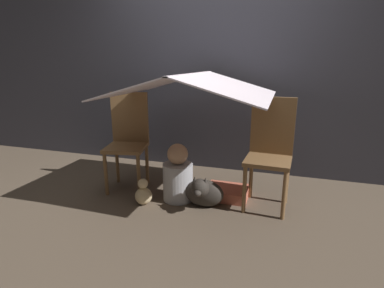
# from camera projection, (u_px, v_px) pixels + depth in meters

# --- Properties ---
(ground_plane) EXTENTS (8.80, 8.80, 0.00)m
(ground_plane) POSITION_uv_depth(u_px,v_px,m) (187.00, 204.00, 2.82)
(ground_plane) COLOR brown
(wall_back) EXTENTS (7.00, 0.05, 2.50)m
(wall_back) POSITION_uv_depth(u_px,v_px,m) (216.00, 65.00, 3.47)
(wall_back) COLOR #3D3D47
(wall_back) RESTS_ON ground_plane
(chair_left) EXTENTS (0.46, 0.46, 0.99)m
(chair_left) POSITION_uv_depth(u_px,v_px,m) (128.00, 138.00, 3.09)
(chair_left) COLOR brown
(chair_left) RESTS_ON ground_plane
(chair_right) EXTENTS (0.41, 0.41, 0.99)m
(chair_right) POSITION_uv_depth(u_px,v_px,m) (270.00, 149.00, 2.68)
(chair_right) COLOR brown
(chair_right) RESTS_ON ground_plane
(sheet_canopy) EXTENTS (1.41, 1.25, 0.21)m
(sheet_canopy) POSITION_uv_depth(u_px,v_px,m) (192.00, 85.00, 2.66)
(sheet_canopy) COLOR silver
(person_front) EXTENTS (0.29, 0.29, 0.56)m
(person_front) POSITION_uv_depth(u_px,v_px,m) (178.00, 176.00, 2.85)
(person_front) COLOR #B2B2B7
(person_front) RESTS_ON ground_plane
(dog) EXTENTS (0.36, 0.34, 0.34)m
(dog) POSITION_uv_depth(u_px,v_px,m) (203.00, 192.00, 2.71)
(dog) COLOR #332D28
(dog) RESTS_ON ground_plane
(floor_cushion) EXTENTS (0.40, 0.32, 0.10)m
(floor_cushion) POSITION_uv_depth(u_px,v_px,m) (227.00, 192.00, 2.94)
(floor_cushion) COLOR #CC664C
(floor_cushion) RESTS_ON ground_plane
(plush_toy) EXTENTS (0.16, 0.16, 0.25)m
(plush_toy) POSITION_uv_depth(u_px,v_px,m) (143.00, 194.00, 2.79)
(plush_toy) COLOR beige
(plush_toy) RESTS_ON ground_plane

